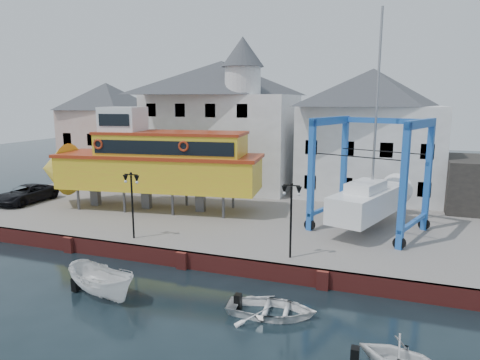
% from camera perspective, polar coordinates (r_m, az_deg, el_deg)
% --- Properties ---
extents(ground, '(140.00, 140.00, 0.00)m').
position_cam_1_polar(ground, '(25.29, -7.65, -11.60)').
color(ground, black).
rests_on(ground, ground).
extents(hardstanding, '(44.00, 22.00, 1.00)m').
position_cam_1_polar(hardstanding, '(34.75, 0.67, -4.43)').
color(hardstanding, slate).
rests_on(hardstanding, ground).
extents(quay_wall, '(44.00, 0.47, 1.00)m').
position_cam_1_polar(quay_wall, '(25.19, -7.57, -10.47)').
color(quay_wall, maroon).
rests_on(quay_wall, ground).
extents(building_pink, '(8.00, 7.00, 10.30)m').
position_cam_1_polar(building_pink, '(48.45, -17.13, 6.17)').
color(building_pink, '#CF9F93').
rests_on(building_pink, hardstanding).
extents(building_white_main, '(14.00, 8.30, 14.00)m').
position_cam_1_polar(building_white_main, '(42.24, -2.32, 7.66)').
color(building_white_main, silver).
rests_on(building_white_main, hardstanding).
extents(building_white_right, '(12.00, 8.00, 11.20)m').
position_cam_1_polar(building_white_right, '(39.88, 16.96, 5.96)').
color(building_white_right, silver).
rests_on(building_white_right, hardstanding).
extents(lamp_post_left, '(1.12, 0.32, 4.20)m').
position_cam_1_polar(lamp_post_left, '(27.06, -14.26, -1.12)').
color(lamp_post_left, black).
rests_on(lamp_post_left, hardstanding).
extents(lamp_post_right, '(1.12, 0.32, 4.20)m').
position_cam_1_polar(lamp_post_right, '(23.10, 6.86, -2.85)').
color(lamp_post_right, black).
rests_on(lamp_post_right, hardstanding).
extents(tour_boat, '(18.76, 6.69, 7.99)m').
position_cam_1_polar(tour_boat, '(34.36, -12.48, 2.42)').
color(tour_boat, '#59595E').
rests_on(tour_boat, hardstanding).
extents(travel_lift, '(7.95, 9.68, 14.22)m').
position_cam_1_polar(travel_lift, '(30.12, 17.38, -1.66)').
color(travel_lift, '#1868B7').
rests_on(travel_lift, hardstanding).
extents(van, '(2.52, 5.37, 1.48)m').
position_cam_1_polar(van, '(40.24, -26.59, -1.66)').
color(van, black).
rests_on(van, hardstanding).
extents(motorboat_a, '(4.77, 2.92, 1.73)m').
position_cam_1_polar(motorboat_a, '(22.87, -17.85, -14.54)').
color(motorboat_a, white).
rests_on(motorboat_a, ground).
extents(motorboat_b, '(4.36, 3.36, 0.84)m').
position_cam_1_polar(motorboat_b, '(20.22, 4.20, -17.53)').
color(motorboat_b, white).
rests_on(motorboat_b, ground).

